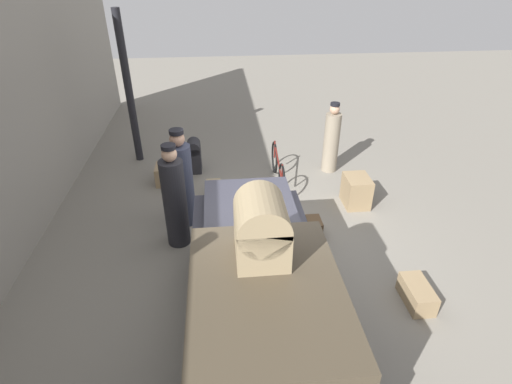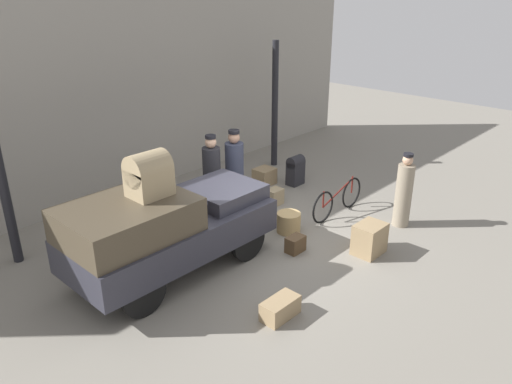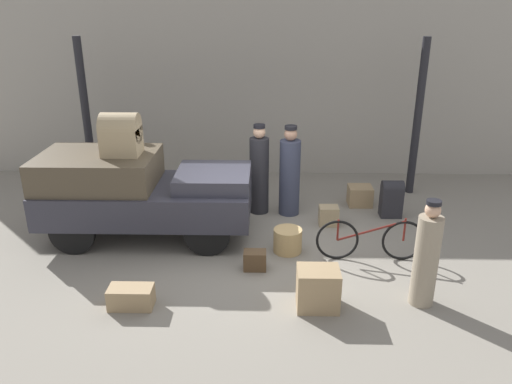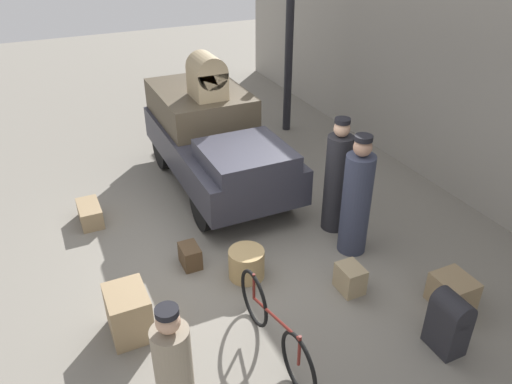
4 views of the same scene
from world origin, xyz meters
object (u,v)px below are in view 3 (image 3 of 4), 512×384
at_px(porter_standing_middle, 290,174).
at_px(porter_with_bicycle, 259,173).
at_px(wicker_basket, 288,240).
at_px(porter_lifting_near_truck, 426,258).
at_px(suitcase_small_leather, 131,297).
at_px(trunk_large_brown, 329,216).
at_px(bicycle, 370,240).
at_px(trunk_barrel_dark, 392,198).
at_px(trunk_wicker_pale, 255,260).
at_px(trunk_on_truck_roof, 121,134).
at_px(trunk_umber_medium, 360,196).
at_px(truck, 139,190).
at_px(suitcase_black_upright, 318,289).

bearing_deg(porter_standing_middle, porter_with_bicycle, 172.97).
relative_size(wicker_basket, porter_lifting_near_truck, 0.31).
bearing_deg(suitcase_small_leather, trunk_large_brown, 42.38).
relative_size(porter_with_bicycle, suitcase_small_leather, 2.92).
distance_m(bicycle, trunk_barrel_dark, 1.98).
distance_m(trunk_wicker_pale, trunk_on_truck_roof, 3.19).
xyz_separation_m(bicycle, suitcase_small_leather, (-3.67, -1.47, -0.21)).
xyz_separation_m(trunk_barrel_dark, trunk_on_truck_roof, (-5.05, -0.97, 1.53)).
distance_m(wicker_basket, trunk_umber_medium, 2.69).
bearing_deg(trunk_on_truck_roof, trunk_large_brown, 8.26).
height_order(bicycle, porter_standing_middle, porter_standing_middle).
distance_m(wicker_basket, porter_standing_middle, 1.79).
height_order(truck, bicycle, truck).
distance_m(trunk_umber_medium, trunk_barrel_dark, 0.81).
bearing_deg(trunk_umber_medium, trunk_wicker_pale, -128.11).
height_order(porter_with_bicycle, trunk_umber_medium, porter_with_bicycle).
bearing_deg(trunk_on_truck_roof, trunk_umber_medium, 19.07).
height_order(porter_with_bicycle, trunk_barrel_dark, porter_with_bicycle).
distance_m(porter_with_bicycle, trunk_barrel_dark, 2.71).
bearing_deg(trunk_umber_medium, trunk_on_truck_roof, -160.93).
bearing_deg(trunk_large_brown, porter_with_bicycle, 155.60).
xyz_separation_m(porter_standing_middle, trunk_barrel_dark, (2.05, -0.12, -0.43)).
height_order(wicker_basket, trunk_umber_medium, wicker_basket).
bearing_deg(suitcase_black_upright, trunk_barrel_dark, 61.29).
height_order(porter_with_bicycle, trunk_large_brown, porter_with_bicycle).
xyz_separation_m(porter_with_bicycle, porter_standing_middle, (0.61, -0.08, -0.01)).
bearing_deg(trunk_barrel_dark, truck, -168.61).
bearing_deg(wicker_basket, porter_standing_middle, 86.95).
relative_size(porter_lifting_near_truck, trunk_large_brown, 4.27).
distance_m(bicycle, trunk_large_brown, 1.50).
bearing_deg(porter_lifting_near_truck, trunk_on_truck_roof, 156.09).
bearing_deg(suitcase_black_upright, suitcase_small_leather, -178.91).
bearing_deg(trunk_umber_medium, suitcase_small_leather, -135.26).
xyz_separation_m(porter_standing_middle, suitcase_small_leather, (-2.39, -3.41, -0.68)).
relative_size(porter_with_bicycle, trunk_wicker_pale, 4.99).
relative_size(bicycle, trunk_barrel_dark, 2.38).
bearing_deg(trunk_on_truck_roof, bicycle, -11.18).
bearing_deg(truck, suitcase_black_upright, -36.59).
height_order(truck, porter_with_bicycle, porter_with_bicycle).
bearing_deg(suitcase_small_leather, wicker_basket, 37.07).
distance_m(bicycle, wicker_basket, 1.40).
xyz_separation_m(porter_standing_middle, trunk_umber_medium, (1.53, 0.48, -0.63)).
relative_size(trunk_large_brown, trunk_on_truck_roof, 0.51).
xyz_separation_m(porter_lifting_near_truck, suitcase_small_leather, (-4.18, -0.19, -0.58)).
height_order(truck, porter_lifting_near_truck, porter_lifting_near_truck).
xyz_separation_m(trunk_umber_medium, trunk_large_brown, (-0.78, -1.02, -0.02)).
height_order(trunk_large_brown, trunk_on_truck_roof, trunk_on_truck_roof).
bearing_deg(porter_with_bicycle, porter_standing_middle, -7.03).
height_order(bicycle, trunk_large_brown, bicycle).
distance_m(bicycle, trunk_wicker_pale, 1.97).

